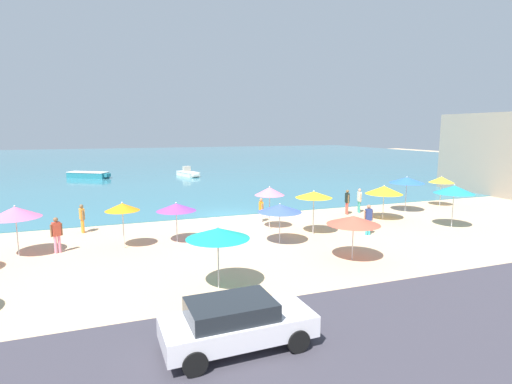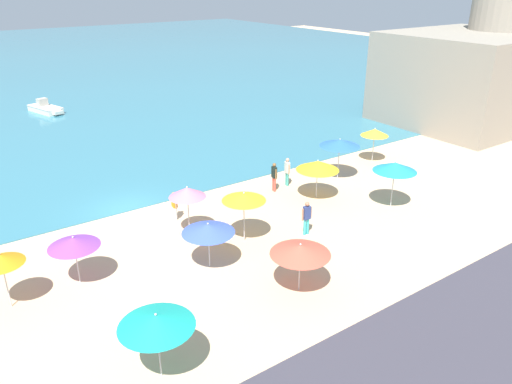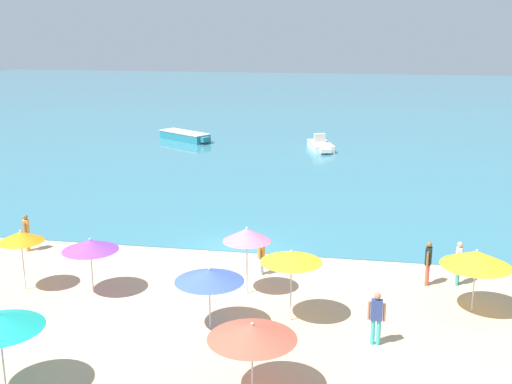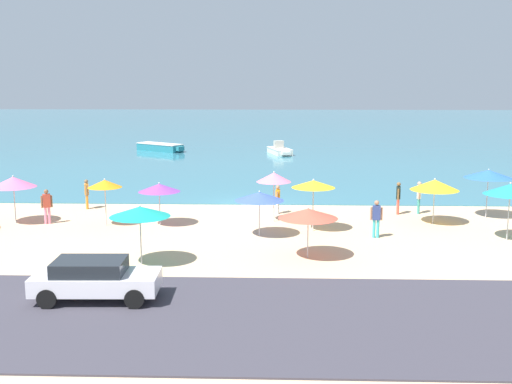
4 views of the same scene
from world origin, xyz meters
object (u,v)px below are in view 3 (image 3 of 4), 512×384
Objects in this scene: beach_umbrella_6 at (90,245)px; skiff_offshore at (321,145)px; beach_umbrella_4 at (247,235)px; bather_0 at (261,254)px; bather_1 at (459,261)px; bather_2 at (26,231)px; beach_umbrella_8 at (291,257)px; beach_umbrella_10 at (252,332)px; bather_5 at (428,261)px; beach_umbrella_11 at (21,237)px; skiff_nearshore at (185,136)px; bather_3 at (376,316)px; beach_umbrella_5 at (209,275)px; beach_umbrella_12 at (476,258)px.

beach_umbrella_6 reaches higher than skiff_offshore.
beach_umbrella_4 is 1.67× the size of bather_0.
beach_umbrella_6 is 14.11m from bather_1.
beach_umbrella_8 is at bearing -21.38° from bather_2.
beach_umbrella_6 reaches higher than beach_umbrella_10.
beach_umbrella_4 is at bearing 133.59° from beach_umbrella_8.
bather_1 is 1.00× the size of bather_5.
beach_umbrella_11 reaches higher than bather_1.
bather_0 is 0.36× the size of skiff_offshore.
beach_umbrella_6 is at bearing -79.73° from skiff_nearshore.
skiff_nearshore is (-16.41, 34.67, -0.57)m from bather_3.
bather_1 is 1.05× the size of bather_2.
beach_umbrella_6 is 33.02m from skiff_nearshore.
beach_umbrella_5 is at bearing -22.05° from beach_umbrella_6.
bather_0 is 10.88m from bather_2.
beach_umbrella_6 is 1.24× the size of bather_5.
beach_umbrella_5 is 9.07m from bather_5.
beach_umbrella_8 is 6.51m from beach_umbrella_12.
beach_umbrella_11 is 1.36× the size of bather_3.
bather_3 is at bearing -8.92° from beach_umbrella_11.
beach_umbrella_10 is 11.12m from bather_1.
beach_umbrella_10 is at bearing -81.86° from bather_0.
bather_1 is (13.68, 3.30, -0.93)m from beach_umbrella_6.
beach_umbrella_4 is at bearing -90.79° from skiff_offshore.
bather_2 is (-10.63, 2.90, -1.37)m from beach_umbrella_4.
beach_umbrella_8 is 4.57m from bather_0.
bather_3 is at bearing -23.32° from beach_umbrella_8.
bather_1 is at bearing 11.10° from bather_5.
bather_2 reaches higher than bather_0.
beach_umbrella_12 is at bearing 42.27° from bather_3.
bather_5 is 0.41× the size of skiff_offshore.
beach_umbrella_4 reaches higher than bather_5.
bather_0 is at bearing -90.41° from skiff_offshore.
beach_umbrella_12 is at bearing -57.96° from skiff_nearshore.
beach_umbrella_8 reaches higher than skiff_nearshore.
beach_umbrella_10 is at bearing -29.27° from beach_umbrella_11.
bather_3 reaches higher than skiff_offshore.
beach_umbrella_12 is at bearing -15.21° from bather_0.
beach_umbrella_12 is at bearing -58.01° from bather_5.
beach_umbrella_11 is 0.98× the size of beach_umbrella_12.
beach_umbrella_8 is at bearing -7.28° from beach_umbrella_6.
beach_umbrella_6 reaches higher than bather_2.
beach_umbrella_6 is 6.34m from bather_2.
bather_2 is 28.55m from skiff_offshore.
beach_umbrella_4 reaches higher than beach_umbrella_6.
bather_0 is 0.89× the size of bather_1.
beach_umbrella_6 is at bearing -153.17° from bather_0.
bather_0 is at bearing 19.98° from beach_umbrella_11.
beach_umbrella_6 reaches higher than beach_umbrella_5.
beach_umbrella_12 is 0.56× the size of skiff_offshore.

